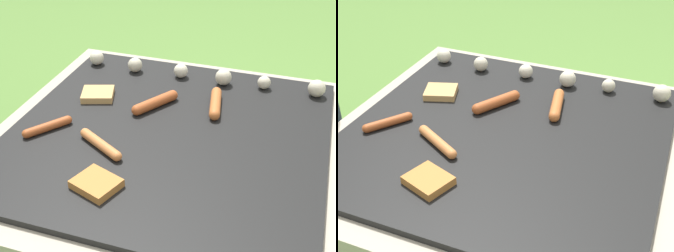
{
  "view_description": "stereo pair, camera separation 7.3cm",
  "coord_description": "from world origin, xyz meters",
  "views": [
    {
      "loc": [
        0.33,
        -1.01,
        1.12
      ],
      "look_at": [
        0.0,
        0.0,
        0.44
      ],
      "focal_mm": 50.0,
      "sensor_mm": 36.0,
      "label": 1
    },
    {
      "loc": [
        0.4,
        -0.98,
        1.12
      ],
      "look_at": [
        0.0,
        0.0,
        0.44
      ],
      "focal_mm": 50.0,
      "sensor_mm": 36.0,
      "label": 2
    }
  ],
  "objects": [
    {
      "name": "sausage_back_left",
      "position": [
        0.09,
        0.17,
        0.43
      ],
      "size": [
        0.06,
        0.16,
        0.03
      ],
      "color": "#B7602D",
      "rests_on": "grill"
    },
    {
      "name": "sausage_back_center",
      "position": [
        -0.14,
        -0.13,
        0.43
      ],
      "size": [
        0.15,
        0.1,
        0.03
      ],
      "color": "#C6753D",
      "rests_on": "grill"
    },
    {
      "name": "mushroom_row",
      "position": [
        0.01,
        0.33,
        0.44
      ],
      "size": [
        0.79,
        0.07,
        0.05
      ],
      "color": "beige",
      "rests_on": "grill"
    },
    {
      "name": "sausage_front_right",
      "position": [
        -0.31,
        -0.09,
        0.43
      ],
      "size": [
        0.09,
        0.12,
        0.02
      ],
      "color": "#A34C23",
      "rests_on": "grill"
    },
    {
      "name": "bread_slice_center",
      "position": [
        -0.26,
        0.12,
        0.43
      ],
      "size": [
        0.12,
        0.11,
        0.02
      ],
      "color": "tan",
      "rests_on": "grill"
    },
    {
      "name": "sausage_front_center",
      "position": [
        -0.08,
        0.12,
        0.43
      ],
      "size": [
        0.1,
        0.15,
        0.03
      ],
      "color": "#A34C23",
      "rests_on": "grill"
    },
    {
      "name": "grill",
      "position": [
        0.0,
        0.0,
        0.21
      ],
      "size": [
        0.96,
        0.96,
        0.42
      ],
      "color": "#A89E8C",
      "rests_on": "ground_plane"
    },
    {
      "name": "ground_plane",
      "position": [
        0.0,
        0.0,
        0.0
      ],
      "size": [
        14.0,
        14.0,
        0.0
      ],
      "primitive_type": "plane",
      "color": "#567F38"
    },
    {
      "name": "bread_slice_right",
      "position": [
        -0.08,
        -0.27,
        0.43
      ],
      "size": [
        0.12,
        0.11,
        0.02
      ],
      "color": "#B27033",
      "rests_on": "grill"
    }
  ]
}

